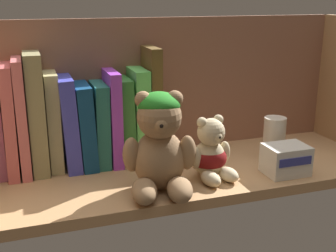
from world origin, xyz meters
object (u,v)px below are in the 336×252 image
object	(u,v)px
book_6	(67,120)
book_12	(149,102)
book_3	(22,114)
small_product_box	(286,160)
book_2	(10,118)
book_8	(98,121)
teddy_bear_larger	(160,145)
book_4	(36,111)
book_5	(52,119)
book_11	(136,113)
pillar_candle	(275,139)
book_9	(110,115)
book_10	(123,118)
book_7	(83,123)
teddy_bear_smaller	(211,154)

from	to	relation	value
book_6	book_12	size ratio (longest dim) A/B	0.79
book_3	small_product_box	world-z (taller)	book_3
book_2	book_12	size ratio (longest dim) A/B	0.91
book_8	teddy_bear_larger	bearing A→B (deg)	-67.37
book_4	book_5	bearing A→B (deg)	0.00
book_3	book_12	world-z (taller)	book_12
book_6	book_11	distance (cm)	14.26
book_8	book_5	bearing A→B (deg)	180.00
pillar_candle	book_4	bearing A→B (deg)	166.53
book_4	book_12	distance (cm)	22.94
book_9	book_10	size ratio (longest dim) A/B	1.09
book_6	teddy_bear_larger	bearing A→B (deg)	-53.02
book_6	book_12	bearing A→B (deg)	0.00
book_9	book_4	bearing A→B (deg)	180.00
book_4	book_9	bearing A→B (deg)	0.00
book_3	book_6	size ratio (longest dim) A/B	1.21
book_7	pillar_candle	world-z (taller)	book_7
book_2	book_6	size ratio (longest dim) A/B	1.16
book_2	small_product_box	bearing A→B (deg)	-20.73
pillar_candle	book_7	bearing A→B (deg)	163.50
book_5	book_6	world-z (taller)	book_5
book_5	teddy_bear_smaller	xyz separation A→B (cm)	(27.21, -15.97, -4.89)
book_2	book_11	bearing A→B (deg)	0.00
book_5	book_9	size ratio (longest dim) A/B	1.01
book_4	teddy_bear_smaller	distance (cm)	34.86
book_10	book_11	xyz separation A→B (cm)	(2.95, 0.00, 0.84)
book_9	book_12	xyz separation A→B (cm)	(8.33, 0.00, 2.14)
book_5	teddy_bear_larger	distance (cm)	24.59
book_5	pillar_candle	bearing A→B (deg)	-14.36
book_9	pillar_candle	bearing A→B (deg)	-19.19
book_12	pillar_candle	distance (cm)	27.40
book_10	book_12	size ratio (longest dim) A/B	0.75
book_9	book_2	bearing A→B (deg)	180.00
book_2	book_7	xyz separation A→B (cm)	(13.80, 0.00, -2.24)
book_2	teddy_bear_larger	distance (cm)	30.48
book_9	book_11	xyz separation A→B (cm)	(5.51, 0.00, 0.03)
book_4	book_3	bearing A→B (deg)	180.00
book_3	book_4	size ratio (longest dim) A/B	0.96
book_9	book_3	bearing A→B (deg)	180.00
pillar_candle	book_3	bearing A→B (deg)	167.23
book_12	book_11	bearing A→B (deg)	180.00
teddy_bear_smaller	pillar_candle	xyz separation A→B (cm)	(16.66, 4.74, -0.23)
book_7	teddy_bear_larger	distance (cm)	21.02
book_9	book_11	bearing A→B (deg)	0.00
book_5	book_9	world-z (taller)	book_5
small_product_box	pillar_candle	bearing A→B (deg)	74.39
book_5	book_11	xyz separation A→B (cm)	(17.12, 0.00, -0.07)
book_8	pillar_candle	bearing A→B (deg)	-17.84
teddy_bear_smaller	pillar_candle	distance (cm)	17.33
book_9	small_product_box	world-z (taller)	book_9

